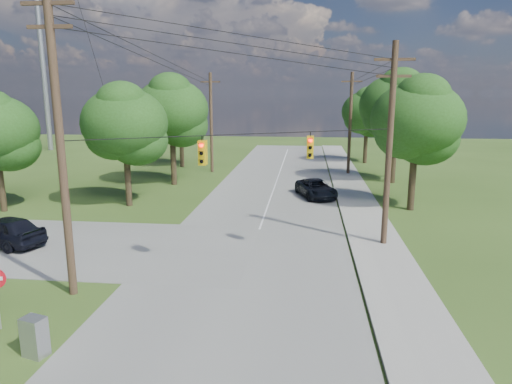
# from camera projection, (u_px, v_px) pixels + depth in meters

# --- Properties ---
(ground) EXTENTS (140.00, 140.00, 0.00)m
(ground) POSITION_uv_depth(u_px,v_px,m) (181.00, 303.00, 17.64)
(ground) COLOR #314D19
(ground) RESTS_ON ground
(main_road) EXTENTS (10.00, 100.00, 0.03)m
(main_road) POSITION_uv_depth(u_px,v_px,m) (249.00, 259.00, 22.28)
(main_road) COLOR gray
(main_road) RESTS_ON ground
(sidewalk_east) EXTENTS (2.60, 100.00, 0.12)m
(sidewalk_east) POSITION_uv_depth(u_px,v_px,m) (389.00, 264.00, 21.55)
(sidewalk_east) COLOR #9D9C93
(sidewalk_east) RESTS_ON ground
(pole_sw) EXTENTS (2.00, 0.32, 12.00)m
(pole_sw) POSITION_uv_depth(u_px,v_px,m) (60.00, 140.00, 17.21)
(pole_sw) COLOR #4C3627
(pole_sw) RESTS_ON ground
(pole_ne) EXTENTS (2.00, 0.32, 10.50)m
(pole_ne) POSITION_uv_depth(u_px,v_px,m) (390.00, 143.00, 23.30)
(pole_ne) COLOR #4C3627
(pole_ne) RESTS_ON ground
(pole_north_e) EXTENTS (2.00, 0.32, 10.00)m
(pole_north_e) POSITION_uv_depth(u_px,v_px,m) (350.00, 123.00, 44.75)
(pole_north_e) COLOR #4C3627
(pole_north_e) RESTS_ON ground
(pole_north_w) EXTENTS (2.00, 0.32, 10.00)m
(pole_north_w) POSITION_uv_depth(u_px,v_px,m) (211.00, 122.00, 46.24)
(pole_north_w) COLOR #4C3627
(pole_north_w) RESTS_ON ground
(power_lines) EXTENTS (13.93, 29.62, 4.93)m
(power_lines) POSITION_uv_depth(u_px,v_px,m) (254.00, 73.00, 26.76)
(power_lines) COLOR black
(power_lines) RESTS_ON ground
(traffic_signals) EXTENTS (4.91, 3.27, 1.05)m
(traffic_signals) POSITION_uv_depth(u_px,v_px,m) (259.00, 149.00, 20.51)
(traffic_signals) COLOR #DEB60D
(traffic_signals) RESTS_ON ground
(tree_w_near) EXTENTS (6.00, 6.00, 8.40)m
(tree_w_near) POSITION_uv_depth(u_px,v_px,m) (125.00, 123.00, 31.83)
(tree_w_near) COLOR #3D301E
(tree_w_near) RESTS_ON ground
(tree_w_mid) EXTENTS (6.40, 6.40, 9.22)m
(tree_w_mid) POSITION_uv_depth(u_px,v_px,m) (171.00, 110.00, 39.35)
(tree_w_mid) COLOR #3D301E
(tree_w_mid) RESTS_ON ground
(tree_w_far) EXTENTS (6.00, 6.00, 8.73)m
(tree_w_far) POSITION_uv_depth(u_px,v_px,m) (180.00, 110.00, 49.35)
(tree_w_far) COLOR #3D301E
(tree_w_far) RESTS_ON ground
(tree_e_near) EXTENTS (6.20, 6.20, 8.81)m
(tree_e_near) POSITION_uv_depth(u_px,v_px,m) (417.00, 119.00, 30.58)
(tree_e_near) COLOR #3D301E
(tree_e_near) RESTS_ON ground
(tree_e_mid) EXTENTS (6.60, 6.60, 9.64)m
(tree_e_mid) POSITION_uv_depth(u_px,v_px,m) (397.00, 106.00, 40.10)
(tree_e_mid) COLOR #3D301E
(tree_e_mid) RESTS_ON ground
(tree_e_far) EXTENTS (5.80, 5.80, 8.32)m
(tree_e_far) POSITION_uv_depth(u_px,v_px,m) (367.00, 112.00, 52.07)
(tree_e_far) COLOR #3D301E
(tree_e_far) RESTS_ON ground
(car_cross_dark) EXTENTS (5.10, 3.24, 1.62)m
(car_cross_dark) POSITION_uv_depth(u_px,v_px,m) (4.00, 231.00, 24.14)
(car_cross_dark) COLOR black
(car_cross_dark) RESTS_ON cross_road
(car_main_north) EXTENTS (3.61, 5.34, 1.36)m
(car_main_north) POSITION_uv_depth(u_px,v_px,m) (316.00, 188.00, 35.57)
(car_main_north) COLOR black
(car_main_north) RESTS_ON main_road
(control_cabinet) EXTENTS (0.81, 0.68, 1.27)m
(control_cabinet) POSITION_uv_depth(u_px,v_px,m) (35.00, 337.00, 14.00)
(control_cabinet) COLOR #999B9E
(control_cabinet) RESTS_ON ground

